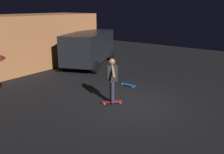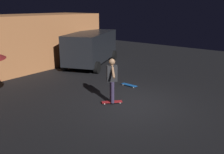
# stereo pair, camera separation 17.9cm
# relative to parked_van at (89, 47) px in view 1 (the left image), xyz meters

# --- Properties ---
(ground_plane) EXTENTS (28.00, 28.00, 0.00)m
(ground_plane) POSITION_rel_parked_van_xyz_m (-3.79, -5.50, -1.16)
(ground_plane) COLOR black
(parked_van) EXTENTS (4.98, 3.61, 2.03)m
(parked_van) POSITION_rel_parked_van_xyz_m (0.00, 0.00, 0.00)
(parked_van) COLOR black
(parked_van) RESTS_ON ground_plane
(skateboard_ridden) EXTENTS (0.71, 0.68, 0.07)m
(skateboard_ridden) POSITION_rel_parked_van_xyz_m (-4.15, -4.90, -1.11)
(skateboard_ridden) COLOR #AD1E23
(skateboard_ridden) RESTS_ON ground_plane
(skateboard_spare) EXTENTS (0.24, 0.79, 0.07)m
(skateboard_spare) POSITION_rel_parked_van_xyz_m (-2.03, -4.25, -1.11)
(skateboard_spare) COLOR #1959B2
(skateboard_spare) RESTS_ON ground_plane
(skater) EXTENTS (0.74, 0.78, 1.67)m
(skater) POSITION_rel_parked_van_xyz_m (-4.15, -4.90, -0.12)
(skater) COLOR #382D4C
(skater) RESTS_ON skateboard_ridden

